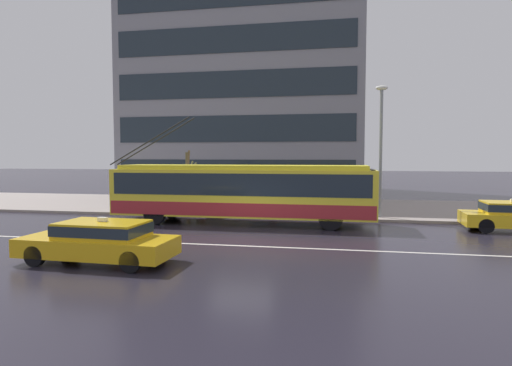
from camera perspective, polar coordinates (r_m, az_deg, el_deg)
The scene contains 13 objects.
ground_plane at distance 16.75m, azimuth -1.94°, elevation -7.50°, with size 160.00×160.00×0.00m, color #23202B.
sidewalk_slab at distance 26.85m, azimuth 2.92°, elevation -3.15°, with size 80.00×10.00×0.14m, color gray.
lane_centre_line at distance 15.61m, azimuth -2.91°, elevation -8.32°, with size 72.00×0.14×0.01m, color silver.
trolleybus at distance 20.38m, azimuth -1.85°, elevation -1.12°, with size 12.86×2.55×5.11m.
taxi_oncoming_near at distance 13.84m, azimuth -20.12°, elevation -7.13°, with size 4.73×1.98×1.39m.
bus_shelter at distance 24.73m, azimuth -5.15°, elevation 0.83°, with size 3.89×1.80×2.50m.
pedestrian_at_shelter at distance 23.25m, azimuth 11.28°, elevation -1.67°, with size 0.46×0.46×1.65m.
pedestrian_approaching_curb at distance 23.20m, azimuth 2.54°, elevation -0.23°, with size 1.07×1.07×1.93m.
pedestrian_walking_past at distance 23.32m, azimuth -7.91°, elevation -0.03°, with size 1.02×1.02×2.03m.
pedestrian_waiting_by_pole at distance 25.31m, azimuth -7.12°, elevation 0.29°, with size 1.46×1.46×2.03m.
street_lamp at distance 22.39m, azimuth 16.32°, elevation 5.56°, with size 0.60×0.32×6.60m.
street_tree_bare at distance 25.22m, azimuth -9.03°, elevation 0.71°, with size 0.67×2.24×3.42m.
office_tower_corner_left at distance 40.79m, azimuth -1.10°, elevation 16.62°, with size 20.60×12.35×24.79m.
Camera 1 is at (3.61, -16.04, 3.23)m, focal length 29.99 mm.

